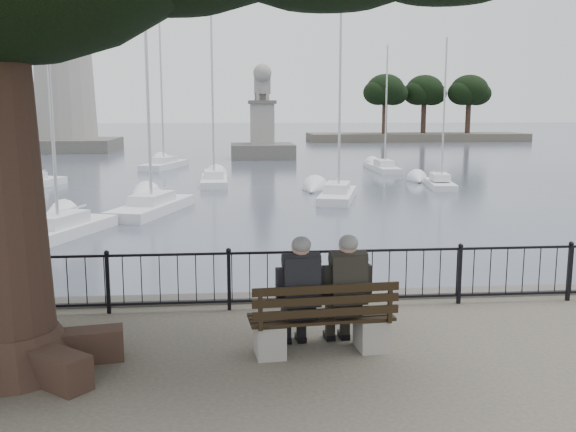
{
  "coord_description": "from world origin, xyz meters",
  "views": [
    {
      "loc": [
        -0.96,
        -8.02,
        3.36
      ],
      "look_at": [
        0.0,
        2.5,
        1.6
      ],
      "focal_mm": 40.0,
      "sensor_mm": 36.0,
      "label": 1
    }
  ],
  "objects": [
    {
      "name": "harbor",
      "position": [
        0.0,
        3.0,
        -0.5
      ],
      "size": [
        260.0,
        260.0,
        1.2
      ],
      "color": "#484745",
      "rests_on": "ground"
    },
    {
      "name": "railing",
      "position": [
        0.0,
        2.5,
        0.56
      ],
      "size": [
        22.06,
        0.06,
        1.0
      ],
      "color": "black",
      "rests_on": "ground"
    },
    {
      "name": "bench",
      "position": [
        0.28,
        0.42,
        0.37
      ],
      "size": [
        2.05,
        0.77,
        1.06
      ],
      "color": "gray",
      "rests_on": "ground"
    },
    {
      "name": "person_left",
      "position": [
        -0.03,
        0.51,
        0.77
      ],
      "size": [
        0.51,
        0.86,
        1.68
      ],
      "color": "black",
      "rests_on": "ground"
    },
    {
      "name": "person_right",
      "position": [
        0.62,
        0.56,
        0.77
      ],
      "size": [
        0.51,
        0.86,
        1.68
      ],
      "color": "black",
      "rests_on": "ground"
    },
    {
      "name": "lighthouse",
      "position": [
        -18.0,
        62.0,
        11.94
      ],
      "size": [
        10.04,
        10.04,
        30.7
      ],
      "color": "#484745",
      "rests_on": "ground"
    },
    {
      "name": "lion_monument",
      "position": [
        2.0,
        49.94,
        1.08
      ],
      "size": [
        5.63,
        5.63,
        8.39
      ],
      "color": "#484745",
      "rests_on": "ground"
    },
    {
      "name": "sailboat_a",
      "position": [
        -6.82,
        14.39,
        -0.7
      ],
      "size": [
        3.16,
        5.41,
        9.78
      ],
      "color": "silver",
      "rests_on": "ground"
    },
    {
      "name": "sailboat_b",
      "position": [
        -4.27,
        19.44,
        -0.67
      ],
      "size": [
        3.3,
        6.07,
        11.72
      ],
      "color": "silver",
      "rests_on": "ground"
    },
    {
      "name": "sailboat_c",
      "position": [
        4.28,
        22.71,
        -0.68
      ],
      "size": [
        2.8,
        5.54,
        10.76
      ],
      "color": "silver",
      "rests_on": "ground"
    },
    {
      "name": "sailboat_d",
      "position": [
        10.87,
        27.09,
        -0.72
      ],
      "size": [
        2.02,
        4.74,
        8.36
      ],
      "color": "silver",
      "rests_on": "ground"
    },
    {
      "name": "sailboat_e",
      "position": [
        -12.27,
        28.76,
        -0.66
      ],
      "size": [
        3.25,
        5.84,
        11.92
      ],
      "color": "silver",
      "rests_on": "ground"
    },
    {
      "name": "sailboat_f",
      "position": [
        -1.88,
        29.78,
        -0.68
      ],
      "size": [
        1.59,
        5.42,
        10.79
      ],
      "color": "silver",
      "rests_on": "ground"
    },
    {
      "name": "sailboat_g",
      "position": [
        9.99,
        36.81,
        -0.72
      ],
      "size": [
        1.44,
        5.13,
        8.93
      ],
      "color": "silver",
      "rests_on": "ground"
    },
    {
      "name": "sailboat_h",
      "position": [
        -5.86,
        40.82,
        -0.61
      ],
      "size": [
        3.31,
        6.3,
        14.3
      ],
      "color": "silver",
      "rests_on": "ground"
    },
    {
      "name": "far_shore",
      "position": [
        25.54,
        79.46,
        3.0
      ],
      "size": [
        30.0,
        8.6,
        9.18
      ],
      "color": "#46423A",
      "rests_on": "ground"
    }
  ]
}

